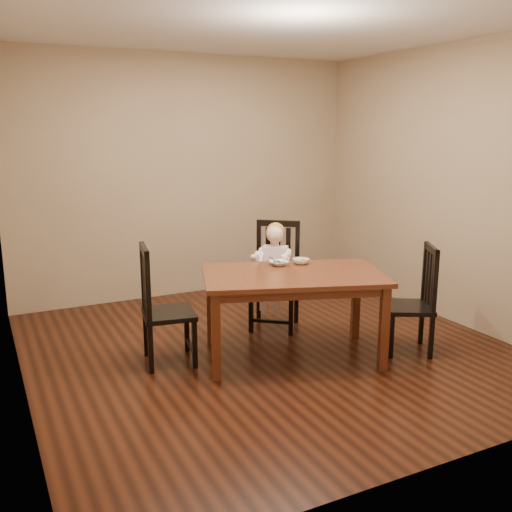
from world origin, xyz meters
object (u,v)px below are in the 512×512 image
chair_child (276,277)px  bowl_peas (279,263)px  dining_table (293,283)px  toddler (275,265)px  chair_left (162,307)px  chair_right (414,301)px  bowl_veg (301,261)px

chair_child → bowl_peas: size_ratio=6.42×
dining_table → toddler: 0.74m
dining_table → bowl_peas: (0.02, 0.28, 0.11)m
chair_child → chair_left: (-1.26, -0.38, -0.02)m
dining_table → chair_left: (-1.01, 0.37, -0.17)m
chair_child → chair_left: size_ratio=1.03×
chair_right → bowl_peas: 1.21m
toddler → chair_left: bearing=54.0°
chair_child → chair_left: 1.31m
dining_table → bowl_peas: size_ratio=10.47×
dining_table → chair_left: bearing=160.1°
bowl_peas → bowl_veg: 0.20m
dining_table → chair_child: 0.80m
chair_right → toddler: bearing=65.7°
chair_child → bowl_veg: (-0.02, -0.50, 0.27)m
chair_child → toddler: chair_child is taller
chair_left → chair_child: bearing=116.7°
bowl_peas → toddler: bearing=66.1°
toddler → bowl_veg: bearing=130.0°
bowl_peas → bowl_veg: size_ratio=1.09×
chair_right → chair_child: bearing=63.5°
toddler → bowl_veg: toddler is taller
chair_right → bowl_peas: (-0.98, 0.64, 0.31)m
dining_table → chair_left: size_ratio=1.69×
chair_left → chair_right: bearing=80.1°
chair_child → dining_table: bearing=110.5°
dining_table → chair_right: size_ratio=1.79×
chair_right → bowl_peas: bearing=85.9°
chair_right → chair_left: bearing=99.3°
chair_child → chair_right: size_ratio=1.10×
chair_child → toddler: bearing=90.0°
dining_table → bowl_veg: 0.35m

